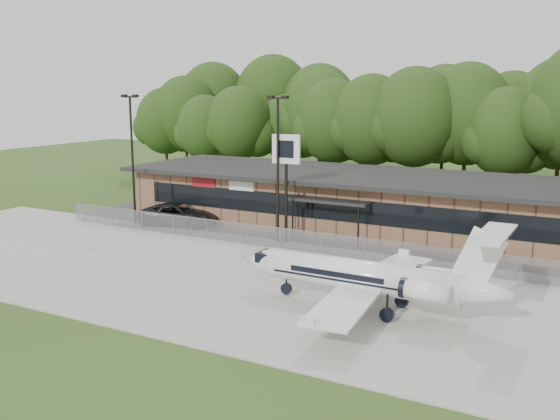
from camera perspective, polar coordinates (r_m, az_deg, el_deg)
The scene contains 11 objects.
ground at distance 28.04m, azimuth -7.58°, elevation -11.50°, with size 160.00×160.00×0.00m, color #374B1A.
apron at distance 34.39m, azimuth 0.32°, elevation -7.01°, with size 64.00×18.00×0.08m, color #9E9B93.
parking_lot at distance 44.47m, azimuth 7.33°, elevation -2.91°, with size 50.00×9.00×0.06m, color #383835.
terminal at distance 48.11m, azimuth 9.31°, elevation 0.72°, with size 41.00×11.65×4.30m.
fence at distance 40.24m, azimuth 5.03°, elevation -3.26°, with size 46.00×0.04×1.52m.
treeline at distance 64.76m, azimuth 14.81°, elevation 7.89°, with size 72.00×12.00×15.00m, color #1F3711, non-canonical shape.
light_pole_left at distance 50.31m, azimuth -13.37°, elevation 5.39°, with size 1.55×0.30×10.23m.
light_pole_mid at distance 42.80m, azimuth -0.21°, elevation 4.73°, with size 1.55×0.30×10.23m.
business_jet at distance 30.60m, azimuth 8.27°, elevation -6.21°, with size 13.96×12.39×4.72m.
suv at distance 49.87m, azimuth -9.22°, elevation -0.42°, with size 2.94×6.38×1.77m, color #292A2C.
pole_sign at distance 42.84m, azimuth 0.56°, elevation 4.54°, with size 2.01×0.47×7.62m.
Camera 1 is at (15.41, -20.82, 10.74)m, focal length 40.00 mm.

